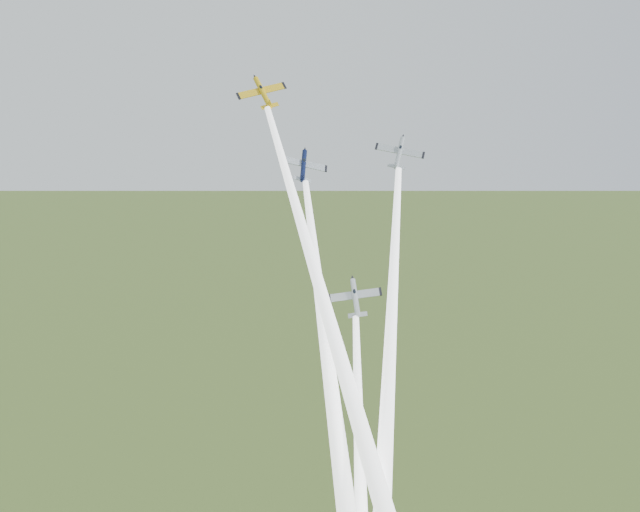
# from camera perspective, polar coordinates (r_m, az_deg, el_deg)

# --- Properties ---
(plane_yellow) EXTENTS (10.29, 7.95, 8.25)m
(plane_yellow) POSITION_cam_1_polar(r_m,az_deg,el_deg) (127.30, -4.08, 11.51)
(plane_yellow) COLOR gold
(smoke_trail_yellow) EXTENTS (16.96, 52.54, 56.94)m
(smoke_trail_yellow) POSITION_cam_1_polar(r_m,az_deg,el_deg) (105.00, 0.76, -4.92)
(smoke_trail_yellow) COLOR white
(plane_navy) EXTENTS (8.76, 6.62, 8.04)m
(plane_navy) POSITION_cam_1_polar(r_m,az_deg,el_deg) (126.46, -1.18, 6.45)
(plane_navy) COLOR #0C1437
(smoke_trail_navy) EXTENTS (5.00, 41.39, 43.68)m
(smoke_trail_navy) POSITION_cam_1_polar(r_m,az_deg,el_deg) (109.76, 0.46, -6.71)
(smoke_trail_navy) COLOR white
(plane_silver_right) EXTENTS (9.62, 7.51, 7.68)m
(plane_silver_right) POSITION_cam_1_polar(r_m,az_deg,el_deg) (125.07, 5.67, 7.32)
(plane_silver_right) COLOR #A8B1B6
(smoke_trail_silver_right) EXTENTS (14.57, 50.55, 54.35)m
(smoke_trail_silver_right) POSITION_cam_1_polar(r_m,az_deg,el_deg) (104.70, 4.86, -9.51)
(smoke_trail_silver_right) COLOR white
(plane_silver_low) EXTENTS (8.39, 7.25, 7.73)m
(plane_silver_low) POSITION_cam_1_polar(r_m,az_deg,el_deg) (119.01, 2.52, -2.99)
(plane_silver_low) COLOR #A3AAB1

